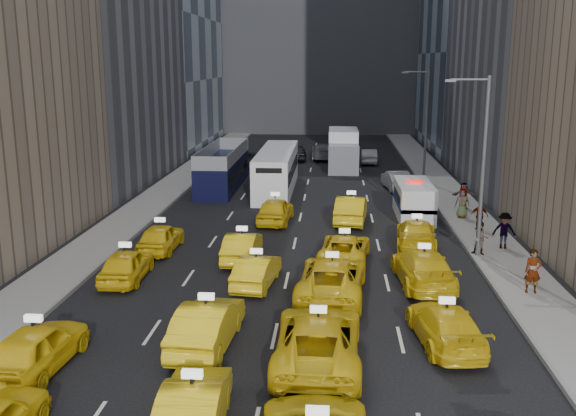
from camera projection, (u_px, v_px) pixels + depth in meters
name	position (u px, v px, depth m)	size (l,w,h in m)	color
ground	(269.00, 361.00, 21.17)	(160.00, 160.00, 0.00)	black
sidewalk_west	(159.00, 197.00, 46.17)	(3.00, 90.00, 0.15)	gray
sidewalk_east	(454.00, 201.00, 44.72)	(3.00, 90.00, 0.15)	gray
curb_west	(178.00, 197.00, 46.07)	(0.15, 90.00, 0.18)	slate
curb_east	(433.00, 201.00, 44.82)	(0.15, 90.00, 0.18)	slate
streetlight_near	(481.00, 161.00, 31.09)	(2.15, 0.22, 9.00)	#595B60
streetlight_far	(425.00, 122.00, 50.53)	(2.15, 0.22, 9.00)	#595B60
taxi_1	(193.00, 408.00, 16.91)	(1.59, 4.57, 1.50)	yellow
taxi_4	(36.00, 348.00, 20.37)	(1.84, 4.59, 1.56)	yellow
taxi_5	(207.00, 324.00, 22.13)	(1.69, 4.85, 1.60)	yellow
taxi_6	(318.00, 339.00, 20.87)	(2.74, 5.95, 1.65)	yellow
taxi_7	(446.00, 325.00, 22.29)	(1.96, 4.82, 1.40)	yellow
taxi_8	(126.00, 265.00, 28.78)	(1.71, 4.26, 1.45)	yellow
taxi_9	(257.00, 271.00, 28.13)	(1.44, 4.12, 1.36)	yellow
taxi_10	(332.00, 278.00, 26.81)	(2.67, 5.79, 1.61)	yellow
taxi_11	(423.00, 268.00, 28.16)	(2.21, 5.43, 1.58)	yellow
taxi_12	(161.00, 237.00, 33.26)	(1.71, 4.24, 1.45)	yellow
taxi_13	(242.00, 247.00, 31.64)	(1.51, 4.32, 1.42)	yellow
taxi_14	(344.00, 249.00, 31.41)	(2.28, 4.94, 1.37)	yellow
taxi_15	(416.00, 233.00, 34.00)	(2.04, 5.01, 1.45)	yellow
taxi_16	(275.00, 210.00, 38.98)	(1.86, 4.62, 1.57)	yellow
taxi_17	(351.00, 209.00, 39.10)	(1.73, 4.97, 1.64)	yellow
nypd_van	(414.00, 200.00, 40.35)	(2.86, 5.76, 2.37)	white
double_decker	(223.00, 168.00, 49.58)	(3.42, 11.19, 3.21)	black
city_bus	(277.00, 171.00, 48.49)	(4.01, 12.26, 3.11)	white
box_truck	(343.00, 150.00, 58.31)	(3.15, 7.83, 3.50)	white
misc_car_0	(396.00, 180.00, 49.11)	(1.56, 4.48, 1.48)	#96999C
misc_car_1	(249.00, 159.00, 59.60)	(2.32, 5.03, 1.40)	black
misc_car_2	(323.00, 151.00, 64.17)	(2.24, 5.51, 1.60)	slate
misc_car_3	(297.00, 152.00, 63.38)	(1.89, 4.69, 1.60)	black
misc_car_4	(369.00, 156.00, 61.55)	(1.46, 4.20, 1.38)	#9C9EA3
pedestrian_0	(533.00, 271.00, 26.78)	(0.69, 0.45, 1.89)	gray
pedestrian_1	(480.00, 238.00, 32.06)	(0.83, 0.46, 1.71)	gray
pedestrian_2	(504.00, 231.00, 33.15)	(1.22, 0.50, 1.89)	gray
pedestrian_3	(479.00, 216.00, 36.81)	(0.98, 0.45, 1.67)	gray
pedestrian_4	(462.00, 203.00, 39.71)	(0.91, 0.49, 1.85)	gray
pedestrian_5	(464.00, 195.00, 42.11)	(1.61, 0.46, 1.73)	gray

